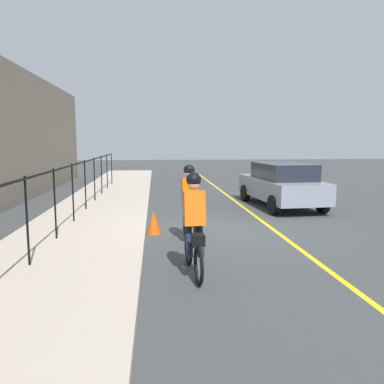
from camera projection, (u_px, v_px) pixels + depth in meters
The scene contains 8 objects.
ground_plane at pixel (215, 232), 10.07m from camera, with size 80.00×80.00×0.00m, color #3C3F41.
lane_line_centre at pixel (274, 230), 10.22m from camera, with size 36.00×0.12×0.01m, color yellow.
sidewalk at pixel (82, 232), 9.74m from camera, with size 40.00×3.20×0.15m, color #B9AB99.
iron_fence at pixel (72, 178), 10.52m from camera, with size 19.22×0.04×1.60m.
cyclist_lead at pixel (189, 203), 8.98m from camera, with size 1.71×0.38×1.83m.
cyclist_follow at pixel (194, 225), 6.66m from camera, with size 1.71×0.38×1.83m.
patrol_sedan at pixel (281, 184), 13.84m from camera, with size 4.53×2.19×1.58m.
traffic_cone_near at pixel (154, 222), 9.81m from camera, with size 0.36×0.36×0.59m, color #EE4D0D.
Camera 1 is at (-9.75, 1.54, 2.34)m, focal length 36.02 mm.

